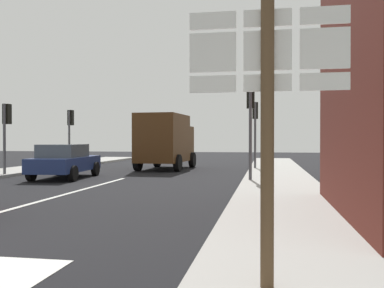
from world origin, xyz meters
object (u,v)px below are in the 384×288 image
(route_sign_post, at_px, (267,109))
(traffic_light_far_right, at_px, (255,120))
(delivery_truck, at_px, (166,140))
(traffic_light_near_right, at_px, (251,110))
(traffic_light_near_left, at_px, (6,123))
(traffic_light_far_left, at_px, (70,125))
(sedan_far, at_px, (65,161))

(route_sign_post, height_order, traffic_light_far_right, traffic_light_far_right)
(delivery_truck, xyz_separation_m, traffic_light_near_right, (4.98, -6.66, 1.15))
(delivery_truck, distance_m, traffic_light_far_right, 5.10)
(traffic_light_near_left, height_order, traffic_light_near_right, traffic_light_near_right)
(traffic_light_far_left, relative_size, traffic_light_near_right, 0.90)
(traffic_light_far_left, bearing_deg, traffic_light_near_left, -90.00)
(traffic_light_far_left, distance_m, traffic_light_far_right, 10.87)
(route_sign_post, height_order, traffic_light_far_left, traffic_light_far_left)
(traffic_light_near_left, xyz_separation_m, traffic_light_far_left, (-0.00, 6.26, 0.11))
(route_sign_post, xyz_separation_m, traffic_light_far_right, (-0.62, 18.74, 0.74))
(sedan_far, relative_size, traffic_light_far_left, 1.26)
(traffic_light_far_left, height_order, traffic_light_far_right, traffic_light_far_right)
(route_sign_post, xyz_separation_m, traffic_light_near_right, (-0.62, 11.96, 0.80))
(traffic_light_near_left, bearing_deg, traffic_light_far_left, 90.00)
(sedan_far, bearing_deg, traffic_light_near_right, -3.94)
(sedan_far, height_order, traffic_light_far_left, traffic_light_far_left)
(sedan_far, distance_m, delivery_truck, 6.86)
(route_sign_post, bearing_deg, traffic_light_near_right, 92.96)
(traffic_light_near_left, relative_size, traffic_light_near_right, 0.86)
(traffic_light_near_left, relative_size, traffic_light_far_right, 0.88)
(traffic_light_far_right, bearing_deg, route_sign_post, -88.11)
(sedan_far, height_order, traffic_light_far_right, traffic_light_far_right)
(traffic_light_near_right, bearing_deg, delivery_truck, 126.78)
(delivery_truck, distance_m, traffic_light_near_left, 8.38)
(traffic_light_near_right, bearing_deg, sedan_far, 176.06)
(route_sign_post, relative_size, traffic_light_near_left, 0.98)
(route_sign_post, bearing_deg, sedan_far, 124.46)
(traffic_light_near_left, bearing_deg, traffic_light_far_right, 29.01)
(delivery_truck, xyz_separation_m, traffic_light_far_right, (4.98, 0.12, 1.09))
(sedan_far, relative_size, delivery_truck, 0.84)
(delivery_truck, xyz_separation_m, route_sign_post, (5.59, -18.62, 0.35))
(delivery_truck, relative_size, traffic_light_near_left, 1.56)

